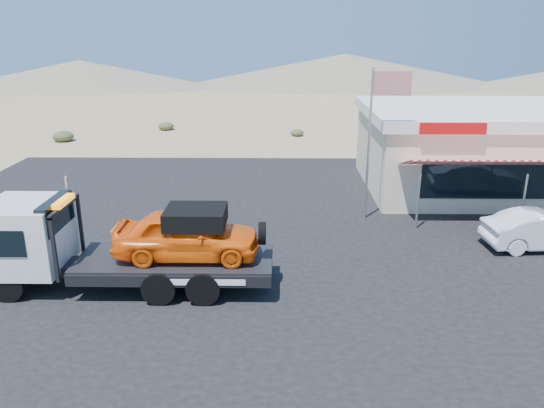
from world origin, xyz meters
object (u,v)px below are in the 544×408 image
Objects in this scene: jerky_store at (474,148)px; flagpole at (376,127)px; white_sedan at (543,230)px; tow_truck at (122,241)px.

flagpole reaches higher than jerky_store.
tow_truck is at bearing 98.33° from white_sedan.
white_sedan is at bearing -29.09° from flagpole.
white_sedan is 0.68× the size of flagpole.
jerky_store is at bearing 37.46° from tow_truck.
white_sedan is 0.39× the size of jerky_store.
tow_truck is 10.62m from flagpole.
flagpole is at bearing 56.61° from white_sedan.
flagpole is (-5.57, -4.47, 1.77)m from jerky_store.
flagpole is (-5.52, 3.07, 3.08)m from white_sedan.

